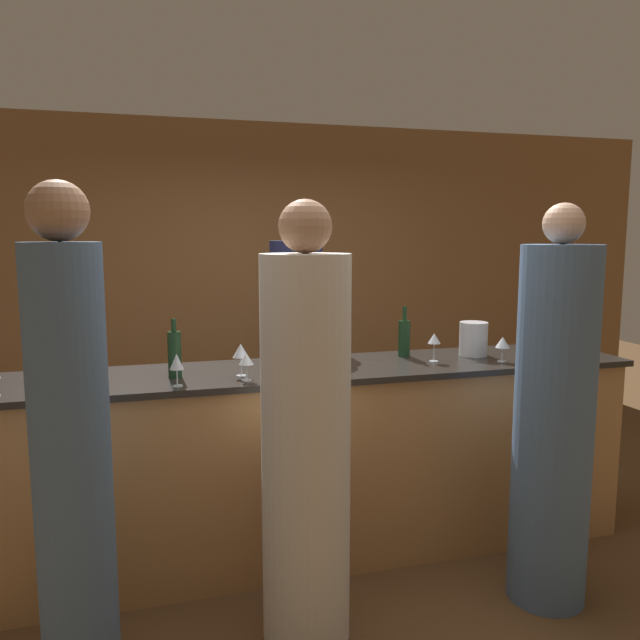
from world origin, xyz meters
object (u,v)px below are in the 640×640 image
at_px(wine_bottle_0, 404,337).
at_px(ice_bucket, 473,339).
at_px(wine_bottle_1, 175,353).
at_px(guest_0, 72,458).
at_px(guest_2, 306,443).
at_px(guest_1, 553,422).
at_px(bartender, 297,366).

height_order(wine_bottle_0, ice_bucket, wine_bottle_0).
relative_size(wine_bottle_0, wine_bottle_1, 1.00).
bearing_deg(guest_0, guest_2, 4.27).
distance_m(guest_0, wine_bottle_1, 0.90).
bearing_deg(guest_0, guest_1, 0.88).
relative_size(guest_1, guest_2, 1.00).
distance_m(wine_bottle_0, ice_bucket, 0.43).
height_order(bartender, wine_bottle_1, bartender).
relative_size(wine_bottle_0, ice_bucket, 1.49).
bearing_deg(guest_0, bartender, 50.60).
height_order(guest_2, ice_bucket, guest_2).
xyz_separation_m(guest_0, guest_2, (0.96, 0.07, -0.05)).
distance_m(guest_2, wine_bottle_0, 1.25).
bearing_deg(ice_bucket, bartender, 143.06).
relative_size(bartender, guest_2, 1.02).
bearing_deg(wine_bottle_0, ice_bucket, -13.01).
distance_m(guest_0, guest_1, 2.20).
distance_m(bartender, guest_1, 1.78).
xyz_separation_m(guest_1, wine_bottle_1, (-1.76, 0.71, 0.30)).
distance_m(guest_0, wine_bottle_0, 2.05).
bearing_deg(wine_bottle_1, ice_bucket, 3.37).
relative_size(guest_2, wine_bottle_1, 6.45).
bearing_deg(ice_bucket, guest_2, -148.20).
relative_size(guest_0, wine_bottle_1, 6.62).
height_order(guest_0, guest_2, guest_0).
bearing_deg(ice_bucket, guest_1, -91.16).
relative_size(guest_2, wine_bottle_0, 6.46).
distance_m(bartender, guest_2, 1.52).
bearing_deg(guest_1, wine_bottle_0, 113.52).
xyz_separation_m(wine_bottle_1, ice_bucket, (1.78, 0.10, -0.02)).
distance_m(guest_0, ice_bucket, 2.38).
distance_m(guest_1, ice_bucket, 0.86).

